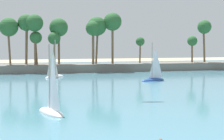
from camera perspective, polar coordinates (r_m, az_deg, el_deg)
name	(u,v)px	position (r m, az deg, el deg)	size (l,w,h in m)	color
sea	(55,77)	(69.10, -9.08, -1.12)	(220.00, 101.62, 0.06)	teal
palm_headland	(48,53)	(79.59, -10.10, 2.61)	(104.74, 6.12, 13.27)	slate
sailboat_near_shore	(51,107)	(33.79, -9.61, -5.80)	(2.84, 4.96, 6.89)	white
sailboat_mid_bay	(54,74)	(68.07, -9.16, -0.60)	(4.66, 4.88, 7.53)	white
sailboat_toward_headland	(153,77)	(61.96, 6.61, -1.11)	(5.05, 3.00, 7.03)	#234793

